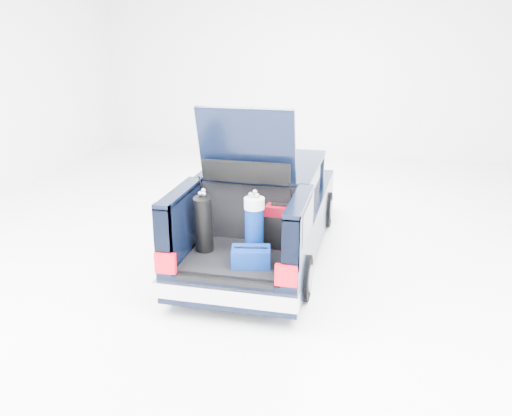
% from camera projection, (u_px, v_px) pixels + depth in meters
% --- Properties ---
extents(ground, '(14.00, 14.00, 0.00)m').
position_uv_depth(ground, '(263.00, 253.00, 8.58)').
color(ground, white).
rests_on(ground, ground).
extents(car, '(1.87, 4.65, 2.47)m').
position_uv_depth(car, '(265.00, 211.00, 8.46)').
color(car, black).
rests_on(car, ground).
extents(red_suitcase, '(0.38, 0.26, 0.62)m').
position_uv_depth(red_suitcase, '(280.00, 227.00, 7.19)').
color(red_suitcase, '#660310').
rests_on(red_suitcase, car).
extents(black_golf_bag, '(0.26, 0.33, 0.85)m').
position_uv_depth(black_golf_bag, '(204.00, 224.00, 7.04)').
color(black_golf_bag, black).
rests_on(black_golf_bag, car).
extents(blue_golf_bag, '(0.31, 0.31, 0.88)m').
position_uv_depth(blue_golf_bag, '(254.00, 226.00, 6.94)').
color(blue_golf_bag, black).
rests_on(blue_golf_bag, car).
extents(blue_duffel, '(0.53, 0.40, 0.25)m').
position_uv_depth(blue_duffel, '(251.00, 257.00, 6.72)').
color(blue_duffel, navy).
rests_on(blue_duffel, car).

